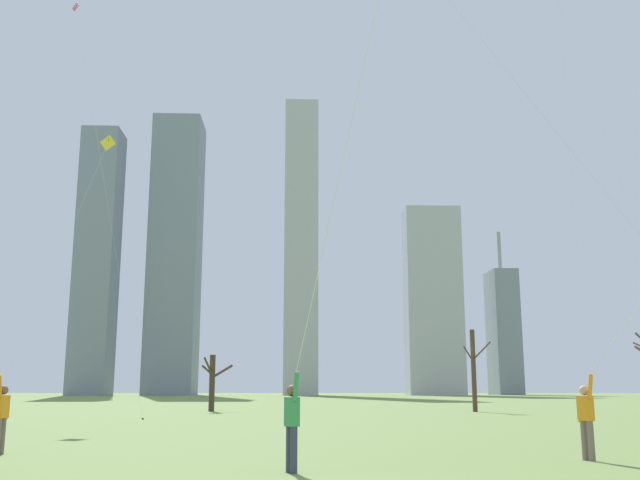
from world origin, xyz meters
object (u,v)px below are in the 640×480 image
bare_tree_leftmost (212,380)px  distant_kite_low_near_trees_red (561,22)px  kite_flyer_midfield_right_teal (304,362)px  distant_kite_drifting_left_pink (85,65)px  distant_kite_high_overhead_yellow (98,167)px  bare_tree_far_right_edge (474,368)px

bare_tree_leftmost → distant_kite_low_near_trees_red: bearing=-48.7°
kite_flyer_midfield_right_teal → bare_tree_leftmost: bearing=98.6°
distant_kite_drifting_left_pink → bare_tree_leftmost: 21.68m
distant_kite_low_near_trees_red → distant_kite_high_overhead_yellow: bearing=157.0°
distant_kite_high_overhead_yellow → kite_flyer_midfield_right_teal: bearing=-66.9°
distant_kite_high_overhead_yellow → bare_tree_leftmost: 16.48m
distant_kite_low_near_trees_red → distant_kite_high_overhead_yellow: distant_kite_low_near_trees_red is taller
distant_kite_high_overhead_yellow → bare_tree_far_right_edge: 27.02m
kite_flyer_midfield_right_teal → distant_kite_drifting_left_pink: (-12.22, 26.01, 17.78)m
distant_kite_low_near_trees_red → bare_tree_leftmost: size_ratio=5.71×
distant_kite_high_overhead_yellow → bare_tree_leftmost: size_ratio=4.25×
distant_kite_low_near_trees_red → bare_tree_leftmost: (-17.46, 19.87, -15.94)m
kite_flyer_midfield_right_teal → bare_tree_far_right_edge: size_ratio=1.86×
bare_tree_leftmost → bare_tree_far_right_edge: bearing=-4.8°
distant_kite_low_near_trees_red → distant_kite_high_overhead_yellow: (-23.24, 9.86, -4.19)m
distant_kite_drifting_left_pink → distant_kite_low_near_trees_red: bearing=-21.3°
bare_tree_leftmost → bare_tree_far_right_edge: 17.47m
kite_flyer_midfield_right_teal → distant_kite_low_near_trees_red: 25.95m
distant_kite_drifting_left_pink → distant_kite_high_overhead_yellow: 6.10m
kite_flyer_midfield_right_teal → bare_tree_leftmost: (-5.49, 36.47, 0.01)m
distant_kite_low_near_trees_red → bare_tree_leftmost: distant_kite_low_near_trees_red is taller
bare_tree_far_right_edge → kite_flyer_midfield_right_teal: bearing=-108.8°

